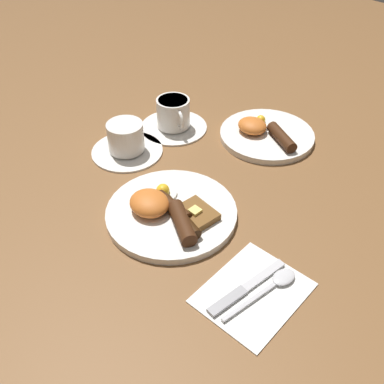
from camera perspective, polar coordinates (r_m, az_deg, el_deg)
name	(u,v)px	position (r m, az deg, el deg)	size (l,w,h in m)	color
ground_plane	(172,216)	(0.88, -2.61, -3.01)	(3.00, 3.00, 0.00)	brown
breakfast_plate_near	(170,211)	(0.87, -2.80, -2.48)	(0.26, 0.26, 0.05)	white
breakfast_plate_far	(265,133)	(1.11, 9.31, 7.34)	(0.23, 0.23, 0.05)	white
teacup_near	(126,141)	(1.05, -8.38, 6.45)	(0.17, 0.17, 0.08)	white
teacup_far	(174,117)	(1.12, -2.36, 9.49)	(0.17, 0.17, 0.08)	white
napkin	(253,292)	(0.76, 7.78, -12.50)	(0.14, 0.18, 0.01)	white
knife	(244,289)	(0.76, 6.56, -12.19)	(0.03, 0.17, 0.01)	silver
spoon	(276,282)	(0.77, 10.64, -11.21)	(0.04, 0.16, 0.01)	silver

